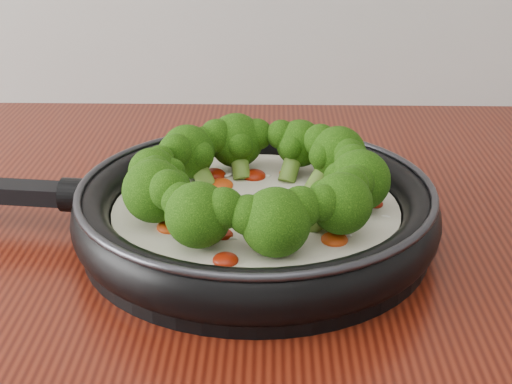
{
  "coord_description": "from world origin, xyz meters",
  "views": [
    {
      "loc": [
        0.03,
        0.44,
        1.23
      ],
      "look_at": [
        0.02,
        1.06,
        0.95
      ],
      "focal_mm": 51.13,
      "sensor_mm": 36.0,
      "label": 1
    }
  ],
  "objects": [
    {
      "name": "skillet",
      "position": [
        0.02,
        1.06,
        0.94
      ],
      "size": [
        0.55,
        0.38,
        0.1
      ],
      "color": "black",
      "rests_on": "counter"
    }
  ]
}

